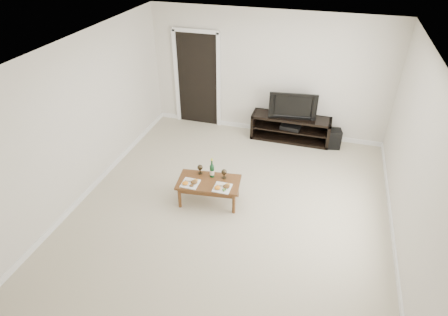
% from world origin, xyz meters
% --- Properties ---
extents(floor, '(5.50, 5.50, 0.00)m').
position_xyz_m(floor, '(0.00, 0.00, 0.00)').
color(floor, '#C0B59A').
rests_on(floor, ground).
extents(back_wall, '(5.00, 0.04, 2.60)m').
position_xyz_m(back_wall, '(0.00, 2.77, 1.30)').
color(back_wall, beige).
rests_on(back_wall, ground).
extents(ceiling, '(5.00, 5.50, 0.04)m').
position_xyz_m(ceiling, '(0.00, 0.00, 2.62)').
color(ceiling, white).
rests_on(ceiling, back_wall).
extents(doorway, '(0.90, 0.02, 2.05)m').
position_xyz_m(doorway, '(-1.55, 2.73, 1.02)').
color(doorway, black).
rests_on(doorway, ground).
extents(media_console, '(1.64, 0.45, 0.55)m').
position_xyz_m(media_console, '(0.59, 2.50, 0.28)').
color(media_console, black).
rests_on(media_console, ground).
extents(television, '(0.97, 0.24, 0.56)m').
position_xyz_m(television, '(0.59, 2.50, 0.83)').
color(television, black).
rests_on(television, media_console).
extents(av_receiver, '(0.43, 0.34, 0.08)m').
position_xyz_m(av_receiver, '(0.60, 2.48, 0.33)').
color(av_receiver, black).
rests_on(av_receiver, media_console).
extents(subwoofer, '(0.31, 0.31, 0.40)m').
position_xyz_m(subwoofer, '(1.50, 2.45, 0.20)').
color(subwoofer, black).
rests_on(subwoofer, ground).
extents(coffee_table, '(1.07, 0.67, 0.42)m').
position_xyz_m(coffee_table, '(-0.41, 0.04, 0.21)').
color(coffee_table, brown).
rests_on(coffee_table, ground).
extents(plate_left, '(0.27, 0.27, 0.07)m').
position_xyz_m(plate_left, '(-0.67, -0.12, 0.45)').
color(plate_left, white).
rests_on(plate_left, coffee_table).
extents(plate_right, '(0.27, 0.27, 0.07)m').
position_xyz_m(plate_right, '(-0.14, -0.08, 0.45)').
color(plate_right, white).
rests_on(plate_right, coffee_table).
extents(wine_bottle, '(0.07, 0.07, 0.35)m').
position_xyz_m(wine_bottle, '(-0.40, 0.18, 0.59)').
color(wine_bottle, '#0F381A').
rests_on(wine_bottle, coffee_table).
extents(goblet_left, '(0.09, 0.09, 0.17)m').
position_xyz_m(goblet_left, '(-0.62, 0.21, 0.51)').
color(goblet_left, '#332A1C').
rests_on(goblet_left, coffee_table).
extents(goblet_right, '(0.09, 0.09, 0.17)m').
position_xyz_m(goblet_right, '(-0.20, 0.19, 0.51)').
color(goblet_right, '#332A1C').
rests_on(goblet_right, coffee_table).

